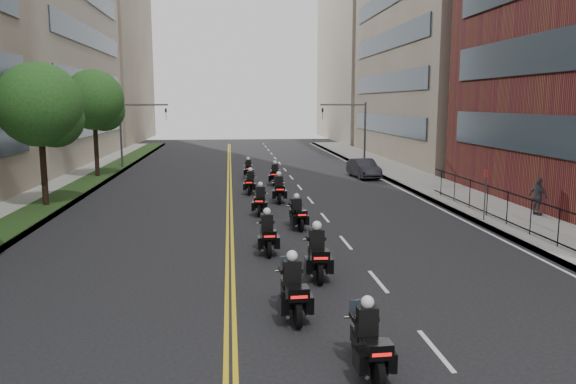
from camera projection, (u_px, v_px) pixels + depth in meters
name	position (u px, v px, depth m)	size (l,w,h in m)	color
sidewalk_right	(457.00, 196.00, 33.32)	(4.00, 90.00, 0.15)	gray
sidewalk_left	(37.00, 204.00, 30.86)	(4.00, 90.00, 0.15)	gray
grass_strip	(52.00, 202.00, 30.92)	(2.00, 90.00, 0.04)	#183312
building_right_tan	(463.00, 5.00, 54.52)	(15.11, 28.00, 30.00)	gray
building_right_far	(381.00, 53.00, 84.30)	(15.00, 28.00, 26.00)	#A79787
building_left_far	(83.00, 50.00, 79.84)	(16.00, 28.00, 26.00)	gray
iron_fence	(575.00, 233.00, 20.32)	(0.05, 28.00, 1.50)	black
street_trees	(1.00, 113.00, 23.88)	(4.40, 38.40, 7.98)	black
traffic_signal_right	(354.00, 124.00, 49.19)	(4.09, 0.20, 5.60)	#3F3F44
traffic_signal_left	(132.00, 125.00, 47.23)	(4.09, 0.20, 5.60)	#3F3F44
motorcycle_1	(368.00, 343.00, 11.63)	(0.52, 2.21, 1.63)	black
motorcycle_2	(293.00, 291.00, 14.69)	(0.57, 2.39, 1.77)	black
motorcycle_3	(317.00, 255.00, 18.04)	(0.59, 2.47, 1.83)	black
motorcycle_4	(267.00, 235.00, 21.02)	(0.53, 2.29, 1.69)	black
motorcycle_5	(297.00, 215.00, 25.05)	(0.64, 2.13, 1.58)	black
motorcycle_6	(260.00, 202.00, 28.28)	(0.66, 2.21, 1.63)	black
motorcycle_7	(279.00, 190.00, 31.70)	(0.55, 2.35, 1.74)	black
motorcycle_8	(250.00, 183.00, 34.73)	(0.65, 2.18, 1.61)	black
motorcycle_9	(275.00, 175.00, 38.47)	(0.68, 2.23, 1.65)	black
motorcycle_10	(248.00, 170.00, 41.93)	(0.48, 2.12, 1.56)	black
parked_sedan	(364.00, 168.00, 42.01)	(1.49, 4.29, 1.41)	black
pedestrian_c	(538.00, 197.00, 27.25)	(1.07, 0.45, 1.83)	#46464E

